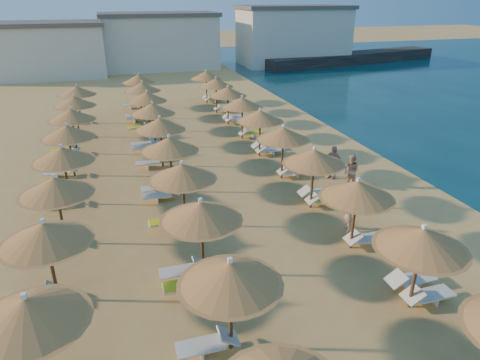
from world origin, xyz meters
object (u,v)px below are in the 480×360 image
object	(u,v)px
jetty	(353,58)
parasol_row_west	(169,145)
beachgoer_b	(351,172)
parasol_row_east	(283,134)
beachgoer_c	(333,162)
beachgoer_a	(349,214)

from	to	relation	value
jetty	parasol_row_west	size ratio (longest dim) A/B	0.74
beachgoer_b	parasol_row_west	bearing A→B (deg)	-123.04
parasol_row_east	beachgoer_b	bearing A→B (deg)	-36.59
jetty	beachgoer_c	world-z (taller)	beachgoer_c
parasol_row_east	beachgoer_a	size ratio (longest dim) A/B	24.44
parasol_row_east	beachgoer_a	world-z (taller)	parasol_row_east
jetty	beachgoer_c	size ratio (longest dim) A/B	15.77
beachgoer_b	jetty	bearing A→B (deg)	130.11
jetty	parasol_row_west	world-z (taller)	parasol_row_west
beachgoer_c	jetty	bearing A→B (deg)	121.02
beachgoer_a	beachgoer_b	bearing A→B (deg)	149.88
beachgoer_b	beachgoer_a	bearing A→B (deg)	-50.97
beachgoer_b	beachgoer_c	bearing A→B (deg)	171.74
parasol_row_east	beachgoer_c	size ratio (longest dim) A/B	21.44
jetty	beachgoer_a	size ratio (longest dim) A/B	17.98
jetty	parasol_row_west	bearing A→B (deg)	-143.27
beachgoer_a	beachgoer_b	xyz separation A→B (m)	(2.49, 4.03, 0.09)
jetty	parasol_row_west	xyz separation A→B (m)	(-32.79, -37.56, 1.83)
parasol_row_east	beachgoer_c	xyz separation A→B (m)	(2.76, -0.78, -1.63)
parasol_row_west	jetty	bearing A→B (deg)	48.88
jetty	beachgoer_c	distance (m)	45.15
parasol_row_east	beachgoer_a	distance (m)	6.55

